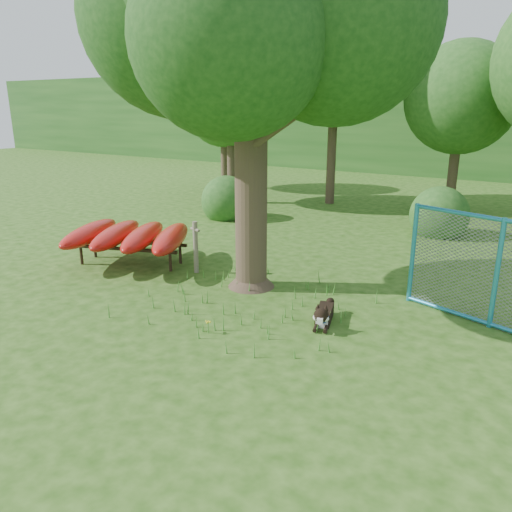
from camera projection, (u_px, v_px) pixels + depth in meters
The scene contains 14 objects.
ground at pixel (213, 321), 9.30m from camera, with size 80.00×80.00×0.00m, color #21470E.
oak_tree at pixel (250, 2), 9.51m from camera, with size 6.96×6.11×8.61m.
wooden_post at pixel (196, 246), 11.84m from camera, with size 0.34×0.18×1.26m.
kayak_rack at pixel (129, 236), 12.47m from camera, with size 3.89×3.49×0.96m.
husky_dog at pixel (324, 315), 9.13m from camera, with size 0.53×1.14×0.51m.
fence_section at pixel (497, 274), 8.78m from camera, with size 3.33×1.14×3.38m.
wildflower_clump at pixel (208, 323), 8.77m from camera, with size 0.11×0.12×0.24m.
bg_tree_a at pixel (230, 89), 19.42m from camera, with size 4.40×4.40×6.70m.
bg_tree_b at pixel (336, 57), 18.93m from camera, with size 5.20×5.20×8.22m.
bg_tree_c at pixel (461, 98), 17.89m from camera, with size 4.00×4.00×6.12m.
bg_tree_f at pixel (224, 108), 23.34m from camera, with size 3.60×3.60×5.55m.
shrub_left at pixel (227, 217), 17.93m from camera, with size 1.80×1.80×1.80m, color #20501A.
shrub_mid at pixel (437, 234), 15.58m from camera, with size 1.80×1.80×1.80m, color #20501A.
wooded_hillside at pixel (481, 120), 31.13m from camera, with size 80.00×12.00×6.00m, color #20501A.
Camera 1 is at (5.23, -6.81, 3.86)m, focal length 35.00 mm.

